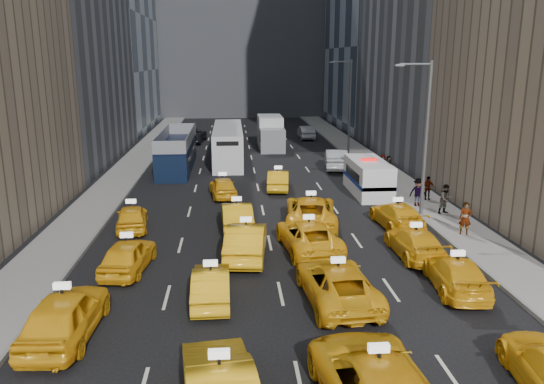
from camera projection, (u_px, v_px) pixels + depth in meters
The scene contains 37 objects.
ground at pixel (286, 317), 19.22m from camera, with size 160.00×160.00×0.00m, color black.
sidewalk_west at pixel (124, 174), 42.59m from camera, with size 3.00×90.00×0.15m, color gray.
sidewalk_east at pixel (380, 170), 44.15m from camera, with size 3.00×90.00×0.15m, color gray.
curb_west at pixel (143, 174), 42.69m from camera, with size 0.15×90.00×0.18m, color slate.
curb_east at pixel (363, 170), 44.04m from camera, with size 0.15×90.00×0.18m, color slate.
streetlight_near at pixel (424, 134), 30.29m from camera, with size 2.15×0.22×9.00m.
streetlight_far at pixel (349, 104), 49.63m from camera, with size 2.15×0.22×9.00m.
taxi_2 at pixel (377, 384), 13.90m from camera, with size 2.75×5.97×1.66m, color #FBB215.
taxi_4 at pixel (65, 315), 17.61m from camera, with size 1.96×4.88×1.66m, color #FBB215.
taxi_5 at pixel (211, 285), 20.35m from camera, with size 1.41×4.05×1.34m, color #FBB215.
taxi_6 at pixel (337, 283), 20.29m from camera, with size 2.47×5.36×1.49m, color #FBB215.
taxi_7 at pixel (456, 274), 21.35m from camera, with size 1.89×4.65×1.35m, color #FBB215.
taxi_8 at pixel (128, 255), 23.25m from camera, with size 1.71×4.24×1.44m, color #FBB215.
taxi_9 at pixel (246, 241), 24.81m from camera, with size 1.74×5.00×1.65m, color #FBB215.
taxi_10 at pixel (308, 236), 25.76m from camera, with size 2.45×5.32×1.48m, color #FBB215.
taxi_11 at pixel (415, 243), 24.97m from camera, with size 1.89×4.65×1.35m, color #FBB215.
taxi_12 at pixel (132, 217), 28.93m from camera, with size 1.62×4.02×1.37m, color #FBB215.
taxi_13 at pixel (237, 216), 28.96m from camera, with size 1.59×4.55×1.50m, color #FBB215.
taxi_14 at pixel (311, 211), 29.60m from camera, with size 2.73×5.93×1.65m, color #FBB215.
taxi_15 at pixel (397, 215), 29.26m from camera, with size 1.94×4.77×1.39m, color #FBB215.
taxi_16 at pixel (223, 187), 35.76m from camera, with size 1.61×4.01×1.36m, color #FBB215.
taxi_17 at pixel (278, 180), 37.76m from camera, with size 1.46×4.19×1.38m, color #FBB215.
nypd_van at pixel (368, 178), 36.46m from camera, with size 2.75×5.98×2.49m.
double_decker at pixel (177, 151), 44.49m from camera, with size 3.73×11.14×3.18m.
city_bus at pixel (228, 144), 47.87m from camera, with size 3.04×12.20×3.13m.
box_truck at pixel (271, 133), 54.82m from camera, with size 3.27×7.36×3.26m.
misc_car_0 at pixel (336, 159), 44.88m from camera, with size 1.76×5.05×1.66m, color #9B9DA2.
misc_car_1 at pixel (192, 135), 58.87m from camera, with size 2.69×5.83×1.62m, color black.
misc_car_2 at pixel (271, 130), 64.02m from camera, with size 1.95×4.79×1.39m, color slate.
misc_car_3 at pixel (233, 132), 61.49m from camera, with size 1.84×4.57×1.56m, color black.
misc_car_4 at pixel (306, 132), 61.57m from camera, with size 1.61×4.60×1.52m, color #96999D.
pedestrian_0 at pixel (465, 218), 27.59m from camera, with size 0.63×0.42×1.74m, color gray.
pedestrian_1 at pixel (446, 199), 31.35m from camera, with size 0.86×0.47×1.76m, color gray.
pedestrian_2 at pixel (418, 192), 32.91m from camera, with size 1.14×0.47×1.77m, color gray.
pedestrian_3 at pixel (427, 188), 34.46m from camera, with size 0.91×0.41×1.55m, color gray.
pedestrian_4 at pixel (383, 165), 41.35m from camera, with size 0.81×0.44×1.67m, color gray.
pedestrian_5 at pixel (389, 166), 41.64m from camera, with size 1.43×0.41×1.54m, color gray.
Camera 1 is at (-1.83, -17.43, 9.13)m, focal length 35.00 mm.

